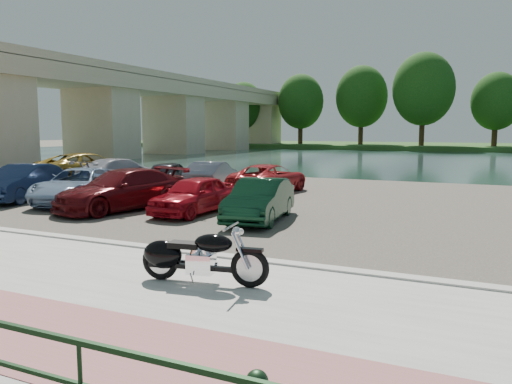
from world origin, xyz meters
TOP-DOWN VIEW (x-y plane):
  - ground at (0.00, 0.00)m, footprint 200.00×200.00m
  - promenade at (0.00, -1.00)m, footprint 60.00×6.00m
  - pink_path at (0.00, -2.50)m, footprint 60.00×2.00m
  - kerb at (0.00, 2.00)m, footprint 60.00×0.30m
  - parking_lot at (0.00, 11.00)m, footprint 60.00×18.00m
  - river at (0.00, 40.00)m, footprint 120.00×40.00m
  - far_bank at (0.00, 72.00)m, footprint 120.00×24.00m
  - bridge at (-28.00, 41.02)m, footprint 7.00×56.00m
  - far_trees at (4.36, 65.79)m, footprint 70.25×10.68m
  - motorcycle at (0.48, 0.20)m, footprint 2.32×0.79m
  - car_1 at (-11.08, 6.59)m, footprint 2.49×4.42m
  - car_2 at (-8.55, 6.94)m, footprint 3.35×5.06m
  - car_3 at (-6.09, 6.31)m, footprint 3.07×5.08m
  - car_4 at (-3.49, 6.67)m, footprint 1.57×3.63m
  - car_5 at (-1.02, 6.40)m, footprint 1.88×3.95m
  - car_6 at (-13.68, 12.85)m, footprint 3.91×5.97m
  - car_7 at (-10.98, 12.09)m, footprint 2.44×4.84m
  - car_8 at (-8.44, 12.55)m, footprint 2.31×3.91m
  - car_9 at (-6.14, 12.53)m, footprint 2.10×4.10m
  - car_10 at (-3.41, 12.65)m, footprint 2.30×4.57m

SIDE VIEW (x-z plane):
  - ground at x=0.00m, z-range 0.00..0.00m
  - river at x=0.00m, z-range 0.00..0.00m
  - parking_lot at x=0.00m, z-range 0.00..0.04m
  - promenade at x=0.00m, z-range 0.00..0.10m
  - kerb at x=0.00m, z-range 0.00..0.14m
  - pink_path at x=0.00m, z-range 0.10..0.11m
  - far_bank at x=0.00m, z-range 0.00..0.60m
  - motorcycle at x=0.48m, z-range 0.04..1.09m
  - car_4 at x=-3.49m, z-range 0.04..1.26m
  - car_10 at x=-3.41m, z-range 0.04..1.28m
  - car_8 at x=-8.44m, z-range 0.04..1.29m
  - car_5 at x=-1.02m, z-range 0.04..1.29m
  - car_9 at x=-6.14m, z-range 0.04..1.33m
  - car_2 at x=-8.55m, z-range 0.04..1.33m
  - car_7 at x=-10.98m, z-range 0.04..1.39m
  - car_3 at x=-6.09m, z-range 0.04..1.42m
  - car_1 at x=-11.08m, z-range 0.04..1.42m
  - car_6 at x=-13.68m, z-range 0.04..1.57m
  - bridge at x=-28.00m, z-range 1.24..9.79m
  - far_trees at x=4.36m, z-range 1.23..13.75m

